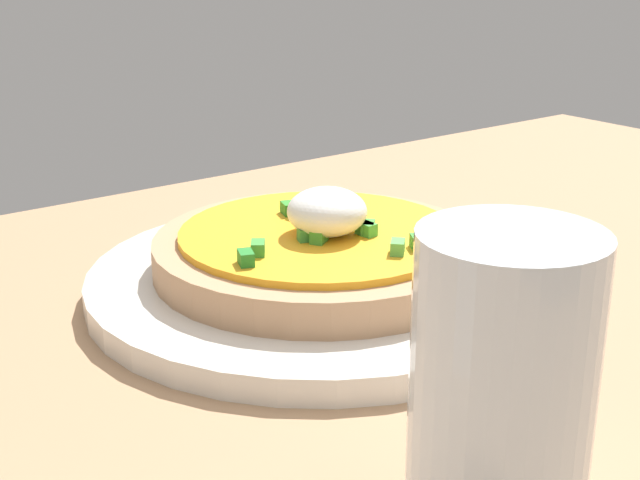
# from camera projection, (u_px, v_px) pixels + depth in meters

# --- Properties ---
(dining_table) EXTENTS (1.18, 0.81, 0.03)m
(dining_table) POSITION_uv_depth(u_px,v_px,m) (474.00, 366.00, 0.50)
(dining_table) COLOR #A67F5B
(dining_table) RESTS_ON ground
(plate) EXTENTS (0.30, 0.30, 0.02)m
(plate) POSITION_uv_depth(u_px,v_px,m) (320.00, 281.00, 0.56)
(plate) COLOR silver
(plate) RESTS_ON dining_table
(pizza) EXTENTS (0.21, 0.21, 0.06)m
(pizza) POSITION_uv_depth(u_px,v_px,m) (321.00, 248.00, 0.56)
(pizza) COLOR tan
(pizza) RESTS_ON plate
(cup_near) EXTENTS (0.07, 0.07, 0.12)m
(cup_near) POSITION_uv_depth(u_px,v_px,m) (501.00, 400.00, 0.32)
(cup_near) COLOR silver
(cup_near) RESTS_ON dining_table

